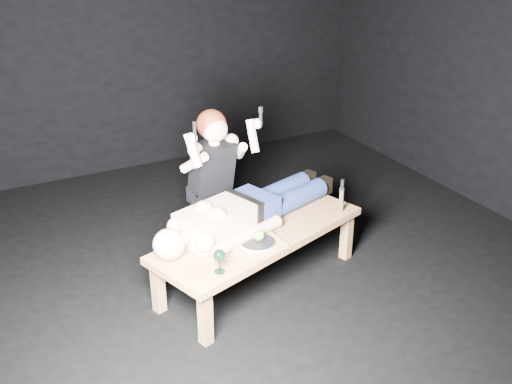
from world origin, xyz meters
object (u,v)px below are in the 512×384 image
(kneeling_woman, at_px, (207,180))
(goblet, at_px, (219,261))
(lying_man, at_px, (249,205))
(serving_tray, at_px, (257,245))
(carving_knife, at_px, (342,196))
(table, at_px, (259,257))

(kneeling_woman, relative_size, goblet, 7.65)
(lying_man, height_order, serving_tray, lying_man)
(goblet, bearing_deg, serving_tray, 25.72)
(kneeling_woman, relative_size, carving_knife, 4.70)
(serving_tray, bearing_deg, kneeling_woman, 91.88)
(kneeling_woman, xyz_separation_m, carving_knife, (0.87, -0.63, -0.06))
(kneeling_woman, distance_m, serving_tray, 0.83)
(serving_tray, height_order, goblet, goblet)
(lying_man, relative_size, serving_tray, 4.96)
(kneeling_woman, xyz_separation_m, serving_tray, (0.03, -0.81, -0.19))
(lying_man, relative_size, carving_knife, 6.58)
(serving_tray, bearing_deg, goblet, -154.28)
(table, xyz_separation_m, serving_tray, (-0.12, -0.19, 0.24))
(carving_knife, bearing_deg, serving_tray, 174.15)
(kneeling_woman, height_order, serving_tray, kneeling_woman)
(lying_man, distance_m, kneeling_woman, 0.48)
(lying_man, relative_size, kneeling_woman, 1.40)
(table, relative_size, carving_knife, 6.12)
(kneeling_woman, height_order, goblet, kneeling_woman)
(table, bearing_deg, kneeling_woman, 85.58)
(kneeling_woman, distance_m, carving_knife, 1.08)
(table, distance_m, lying_man, 0.40)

